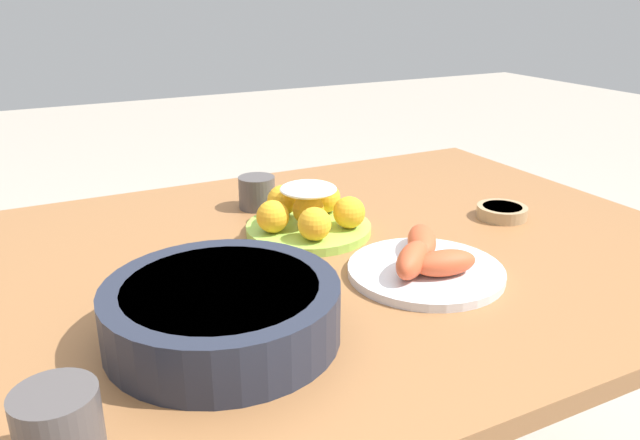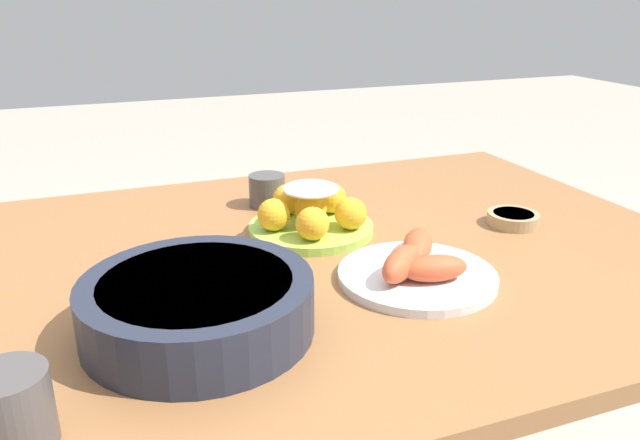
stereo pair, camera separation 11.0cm
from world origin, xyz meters
The scene contains 7 objects.
dining_table centered at (0.00, 0.00, 0.64)m, with size 1.31×0.97×0.73m.
cake_plate centered at (0.00, -0.09, 0.76)m, with size 0.23×0.23×0.09m.
serving_bowl centered at (0.26, 0.19, 0.77)m, with size 0.30×0.30×0.08m.
sauce_bowl centered at (-0.37, 0.01, 0.74)m, with size 0.10×0.10×0.02m.
seafood_platter centered at (-0.09, 0.15, 0.75)m, with size 0.25×0.25×0.06m.
cup_near centered at (0.03, -0.26, 0.76)m, with size 0.07×0.07×0.07m.
cup_far centered at (0.47, 0.34, 0.77)m, with size 0.08×0.08×0.08m.
Camera 2 is at (0.37, 0.92, 1.16)m, focal length 35.00 mm.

